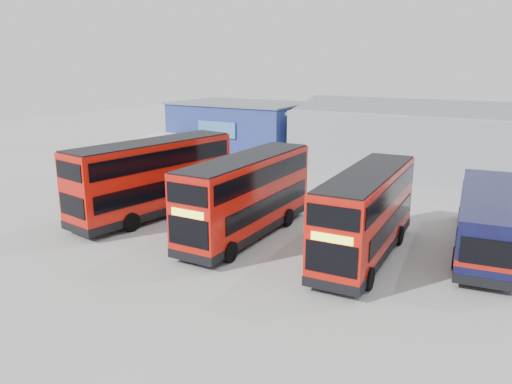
{
  "coord_description": "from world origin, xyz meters",
  "views": [
    {
      "loc": [
        11.54,
        -22.8,
        8.96
      ],
      "look_at": [
        -1.57,
        -0.37,
        2.1
      ],
      "focal_mm": 35.0,
      "sensor_mm": 36.0,
      "label": 1
    }
  ],
  "objects_px": {
    "double_decker_centre": "(247,197)",
    "double_decker_right": "(366,215)",
    "office_block": "(241,129)",
    "single_decker_blue": "(486,222)",
    "panel_van": "(157,147)",
    "double_decker_left": "(154,179)",
    "maintenance_shed": "(492,144)"
  },
  "relations": [
    {
      "from": "office_block",
      "to": "panel_van",
      "type": "bearing_deg",
      "value": -127.67
    },
    {
      "from": "office_block",
      "to": "maintenance_shed",
      "type": "bearing_deg",
      "value": 5.21
    },
    {
      "from": "double_decker_right",
      "to": "maintenance_shed",
      "type": "bearing_deg",
      "value": 78.65
    },
    {
      "from": "double_decker_centre",
      "to": "panel_van",
      "type": "relative_size",
      "value": 1.78
    },
    {
      "from": "double_decker_centre",
      "to": "double_decker_right",
      "type": "xyz_separation_m",
      "value": [
        6.29,
        0.28,
        -0.06
      ]
    },
    {
      "from": "double_decker_left",
      "to": "panel_van",
      "type": "relative_size",
      "value": 1.92
    },
    {
      "from": "single_decker_blue",
      "to": "double_decker_right",
      "type": "bearing_deg",
      "value": 31.86
    },
    {
      "from": "office_block",
      "to": "double_decker_right",
      "type": "relative_size",
      "value": 1.25
    },
    {
      "from": "double_decker_left",
      "to": "double_decker_centre",
      "type": "xyz_separation_m",
      "value": [
        6.54,
        -0.25,
        -0.12
      ]
    },
    {
      "from": "double_decker_right",
      "to": "panel_van",
      "type": "relative_size",
      "value": 1.74
    },
    {
      "from": "office_block",
      "to": "double_decker_left",
      "type": "xyz_separation_m",
      "value": [
        6.02,
        -19.29,
        -0.34
      ]
    },
    {
      "from": "double_decker_centre",
      "to": "double_decker_left",
      "type": "bearing_deg",
      "value": 177.22
    },
    {
      "from": "office_block",
      "to": "double_decker_left",
      "type": "height_order",
      "value": "office_block"
    },
    {
      "from": "double_decker_right",
      "to": "single_decker_blue",
      "type": "relative_size",
      "value": 0.9
    },
    {
      "from": "office_block",
      "to": "single_decker_blue",
      "type": "xyz_separation_m",
      "value": [
        23.6,
        -15.45,
        -1.14
      ]
    },
    {
      "from": "double_decker_left",
      "to": "single_decker_blue",
      "type": "xyz_separation_m",
      "value": [
        17.59,
        3.85,
        -0.79
      ]
    },
    {
      "from": "maintenance_shed",
      "to": "single_decker_blue",
      "type": "height_order",
      "value": "maintenance_shed"
    },
    {
      "from": "panel_van",
      "to": "double_decker_centre",
      "type": "bearing_deg",
      "value": -52.91
    },
    {
      "from": "office_block",
      "to": "double_decker_left",
      "type": "relative_size",
      "value": 1.13
    },
    {
      "from": "panel_van",
      "to": "double_decker_right",
      "type": "bearing_deg",
      "value": -44.48
    },
    {
      "from": "double_decker_right",
      "to": "single_decker_blue",
      "type": "xyz_separation_m",
      "value": [
        4.76,
        3.81,
        -0.61
      ]
    },
    {
      "from": "double_decker_right",
      "to": "panel_van",
      "type": "distance_m",
      "value": 27.07
    },
    {
      "from": "office_block",
      "to": "panel_van",
      "type": "distance_m",
      "value": 8.32
    },
    {
      "from": "panel_van",
      "to": "double_decker_left",
      "type": "bearing_deg",
      "value": -65.55
    },
    {
      "from": "double_decker_left",
      "to": "panel_van",
      "type": "distance_m",
      "value": 16.92
    },
    {
      "from": "double_decker_centre",
      "to": "double_decker_right",
      "type": "distance_m",
      "value": 6.29
    },
    {
      "from": "double_decker_left",
      "to": "double_decker_centre",
      "type": "distance_m",
      "value": 6.55
    },
    {
      "from": "double_decker_left",
      "to": "panel_van",
      "type": "height_order",
      "value": "double_decker_left"
    },
    {
      "from": "office_block",
      "to": "panel_van",
      "type": "height_order",
      "value": "office_block"
    },
    {
      "from": "double_decker_left",
      "to": "double_decker_centre",
      "type": "relative_size",
      "value": 1.08
    },
    {
      "from": "single_decker_blue",
      "to": "office_block",
      "type": "bearing_deg",
      "value": -40.05
    },
    {
      "from": "double_decker_left",
      "to": "double_decker_right",
      "type": "relative_size",
      "value": 1.1
    }
  ]
}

